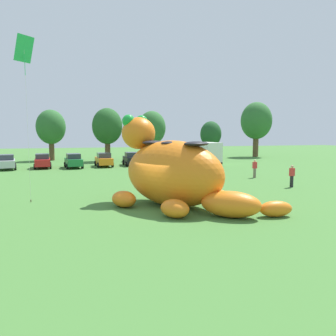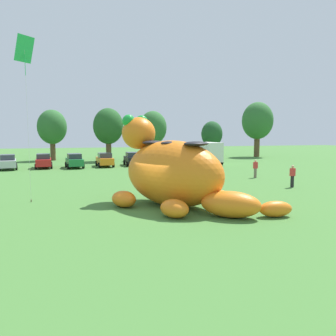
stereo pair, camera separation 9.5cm
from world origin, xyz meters
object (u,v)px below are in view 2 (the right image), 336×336
object	(u,v)px
giant_inflatable_creature	(173,172)
car_orange	(105,160)
spectator_near_inflatable	(292,176)
car_silver	(8,162)
car_green	(74,161)
car_black	(132,159)
car_white	(163,159)
spectator_mid_field	(255,169)
tethered_flying_kite	(25,52)
car_red	(44,161)
box_truck	(206,152)

from	to	relation	value
giant_inflatable_creature	car_orange	xyz separation A→B (m)	(-2.04, 23.72, -1.08)
car_orange	spectator_near_inflatable	world-z (taller)	car_orange
car_silver	car_green	bearing A→B (deg)	-1.79
car_black	car_white	world-z (taller)	same
spectator_mid_field	tethered_flying_kite	bearing A→B (deg)	-161.82
car_red	car_green	size ratio (longest dim) A/B	0.99
box_truck	spectator_near_inflatable	size ratio (longest dim) A/B	3.83
car_silver	spectator_mid_field	distance (m)	27.56
car_green	car_white	world-z (taller)	same
car_black	box_truck	world-z (taller)	box_truck
box_truck	car_white	bearing A→B (deg)	-175.98
car_silver	car_orange	xyz separation A→B (m)	(11.02, 0.39, 0.00)
car_black	car_white	bearing A→B (deg)	-17.90
car_white	box_truck	size ratio (longest dim) A/B	0.65
car_orange	tethered_flying_kite	bearing A→B (deg)	-106.31
giant_inflatable_creature	car_black	distance (m)	24.29
car_red	car_white	size ratio (longest dim) A/B	1.00
car_silver	spectator_near_inflatable	xyz separation A→B (m)	(23.76, -19.48, -0.01)
car_silver	tethered_flying_kite	bearing A→B (deg)	-75.91
spectator_near_inflatable	car_red	bearing A→B (deg)	134.91
giant_inflatable_creature	car_black	xyz separation A→B (m)	(1.52, 24.22, -1.08)
car_red	spectator_mid_field	distance (m)	24.64
car_green	box_truck	distance (m)	17.06
car_black	tethered_flying_kite	size ratio (longest dim) A/B	0.42
car_orange	spectator_near_inflatable	bearing A→B (deg)	-57.34
box_truck	giant_inflatable_creature	bearing A→B (deg)	-115.85
giant_inflatable_creature	box_truck	xyz separation A→B (m)	(11.36, 23.44, -0.34)
tethered_flying_kite	car_green	bearing A→B (deg)	83.27
giant_inflatable_creature	car_orange	bearing A→B (deg)	94.91
giant_inflatable_creature	car_black	world-z (taller)	giant_inflatable_creature
car_orange	car_black	size ratio (longest dim) A/B	1.03
spectator_near_inflatable	box_truck	bearing A→B (deg)	88.09
car_red	car_white	distance (m)	14.52
car_orange	tethered_flying_kite	size ratio (longest dim) A/B	0.43
car_green	car_white	xyz separation A→B (m)	(10.94, -0.09, 0.00)
car_orange	box_truck	world-z (taller)	box_truck
giant_inflatable_creature	car_white	bearing A→B (deg)	77.12
car_green	car_orange	distance (m)	3.69
spectator_near_inflatable	car_green	bearing A→B (deg)	130.40
car_red	spectator_mid_field	xyz separation A→B (m)	(19.99, -14.41, -0.01)
giant_inflatable_creature	tethered_flying_kite	world-z (taller)	tethered_flying_kite
giant_inflatable_creature	spectator_mid_field	xyz separation A→B (m)	(10.75, 9.44, -1.08)
giant_inflatable_creature	car_orange	distance (m)	23.83
car_white	spectator_mid_field	bearing A→B (deg)	-67.97
box_truck	car_silver	bearing A→B (deg)	-179.74
car_green	tethered_flying_kite	size ratio (longest dim) A/B	0.44
car_black	spectator_near_inflatable	distance (m)	22.34
spectator_near_inflatable	car_orange	bearing A→B (deg)	122.66
car_black	tethered_flying_kite	distance (m)	24.36
spectator_mid_field	car_red	bearing A→B (deg)	144.21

